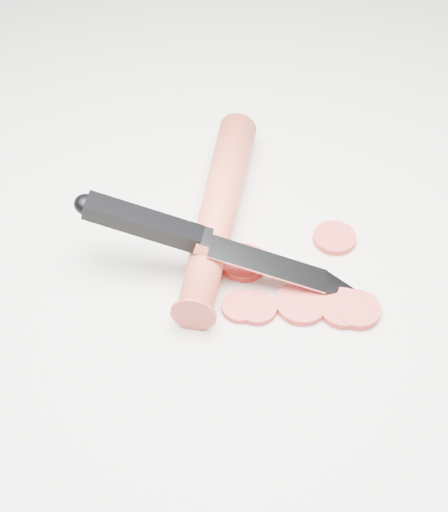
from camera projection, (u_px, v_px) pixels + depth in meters
name	position (u px, v px, depth m)	size (l,w,h in m)	color
ground	(244.00, 256.00, 0.60)	(2.40, 2.40, 0.00)	silver
carrot	(219.00, 210.00, 0.61)	(0.03, 0.03, 0.23)	#D4462C
carrot_slice_0	(257.00, 308.00, 0.56)	(0.03, 0.03, 0.01)	red
carrot_slice_1	(241.00, 307.00, 0.56)	(0.03, 0.03, 0.01)	red
carrot_slice_2	(301.00, 303.00, 0.56)	(0.04, 0.04, 0.01)	red
carrot_slice_3	(343.00, 308.00, 0.56)	(0.04, 0.04, 0.01)	red
carrot_slice_4	(334.00, 238.00, 0.61)	(0.04, 0.04, 0.01)	red
carrot_slice_5	(244.00, 263.00, 0.59)	(0.04, 0.04, 0.01)	red
carrot_slice_6	(357.00, 310.00, 0.56)	(0.04, 0.04, 0.01)	red
kitchen_knife	(220.00, 243.00, 0.56)	(0.20, 0.16, 0.07)	silver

